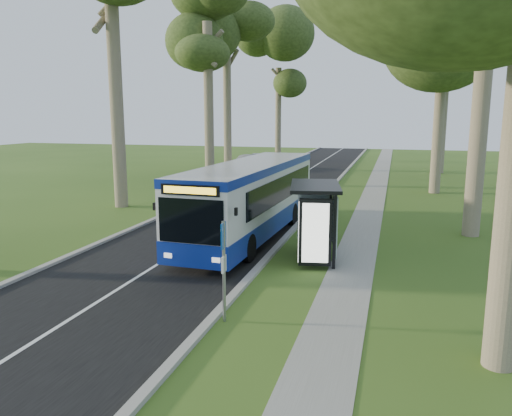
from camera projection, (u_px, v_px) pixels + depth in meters
The scene contains 17 objects.
ground at pixel (267, 261), 17.74m from camera, with size 120.00×120.00×0.00m, color #35561B.
road at pixel (251, 206), 28.13m from camera, with size 7.00×100.00×0.02m, color black.
kerb_east at pixel (312, 208), 27.19m from camera, with size 0.25×100.00×0.12m, color #9E9B93.
kerb_west at pixel (193, 202), 29.05m from camera, with size 0.25×100.00×0.12m, color #9E9B93.
centre_line at pixel (251, 206), 28.12m from camera, with size 0.12×100.00×0.01m, color white.
footpath at pixel (368, 212), 26.40m from camera, with size 1.50×100.00×0.02m, color gray.
bus at pixel (251, 199), 20.99m from camera, with size 2.99×11.90×3.13m.
bus_stop_sign at pixel (224, 260), 12.26m from camera, with size 0.09×0.36×2.58m.
bus_shelter at pixel (317, 209), 17.29m from camera, with size 2.22×3.38×2.69m.
litter_bin at pixel (324, 226), 20.86m from camera, with size 0.56×0.56×0.99m.
car_white at pixel (246, 162), 45.24m from camera, with size 1.90×4.73×1.61m, color silver.
car_silver at pixel (260, 162), 46.87m from camera, with size 1.53×4.40×1.45m, color #999CA0.
tree_west_c at pixel (207, 19), 34.98m from camera, with size 5.20×5.20×15.81m.
tree_west_d at pixel (227, 25), 44.74m from camera, with size 5.20×5.20×17.54m.
tree_west_e at pixel (279, 66), 54.04m from camera, with size 5.20×5.20×13.80m.
tree_east_c at pixel (446, 9), 30.82m from camera, with size 5.20×5.20×15.54m.
tree_east_d at pixel (448, 38), 41.88m from camera, with size 5.20×5.20×15.37m.
Camera 1 is at (4.25, -16.55, 5.14)m, focal length 35.00 mm.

